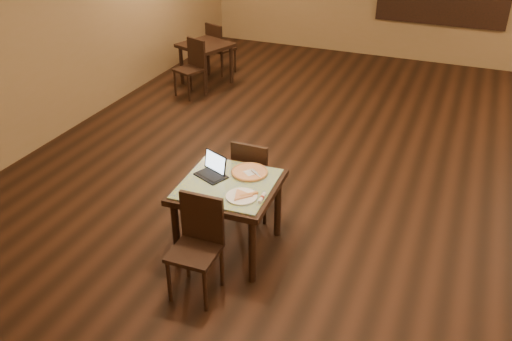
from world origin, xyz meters
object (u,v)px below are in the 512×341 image
at_px(chair_main_near, 198,240).
at_px(laptop, 213,169).
at_px(chair_main_far, 253,175).
at_px(pizza_pan, 250,173).
at_px(other_table_b_chair_near, 192,64).
at_px(tiled_table, 228,192).
at_px(other_table_b, 206,51).
at_px(other_table_b_chair_far, 218,46).

bearing_deg(chair_main_near, laptop, 103.79).
bearing_deg(chair_main_far, pizza_pan, 108.33).
xyz_separation_m(chair_main_near, other_table_b_chair_near, (-2.29, 4.15, -0.01)).
distance_m(tiled_table, other_table_b_chair_near, 4.21).
xyz_separation_m(tiled_table, other_table_b, (-2.32, 4.07, -0.07)).
bearing_deg(laptop, chair_main_far, 92.25).
height_order(other_table_b, other_table_b_chair_far, other_table_b_chair_far).
bearing_deg(other_table_b_chair_near, other_table_b_chair_far, 113.18).
height_order(chair_main_near, chair_main_far, chair_main_near).
relative_size(tiled_table, other_table_b, 1.00).
bearing_deg(laptop, other_table_b_chair_far, 138.56).
bearing_deg(pizza_pan, other_table_b_chair_near, 126.25).
distance_m(tiled_table, pizza_pan, 0.29).
xyz_separation_m(tiled_table, pizza_pan, (0.12, 0.24, 0.11)).
height_order(tiled_table, other_table_b_chair_far, other_table_b_chair_far).
xyz_separation_m(other_table_b, other_table_b_chair_far, (-0.03, 0.54, -0.07)).
bearing_deg(other_table_b_chair_near, laptop, -38.42).
distance_m(chair_main_near, chair_main_far, 1.24).
bearing_deg(other_table_b, other_table_b_chair_far, 113.18).
xyz_separation_m(chair_main_near, other_table_b_chair_far, (-2.34, 5.22, -0.01)).
height_order(tiled_table, chair_main_near, chair_main_near).
distance_m(tiled_table, chair_main_near, 0.63).
relative_size(laptop, pizza_pan, 1.00).
distance_m(chair_main_far, pizza_pan, 0.47).
xyz_separation_m(laptop, other_table_b, (-2.12, 3.97, -0.23)).
height_order(chair_main_near, other_table_b, chair_main_near).
relative_size(tiled_table, laptop, 2.77).
bearing_deg(other_table_b_chair_far, chair_main_far, 140.71).
relative_size(tiled_table, pizza_pan, 2.76).
xyz_separation_m(tiled_table, other_table_b_chair_near, (-2.29, 3.53, -0.14)).
relative_size(chair_main_far, other_table_b_chair_far, 1.00).
bearing_deg(chair_main_near, other_table_b_chair_near, 117.23).
relative_size(chair_main_far, pizza_pan, 2.62).
bearing_deg(other_table_b, pizza_pan, -37.26).
bearing_deg(other_table_b_chair_near, chair_main_near, -40.88).
distance_m(chair_main_near, other_table_b, 5.22).
xyz_separation_m(laptop, other_table_b_chair_far, (-2.15, 4.51, -0.30)).
bearing_deg(pizza_pan, other_table_b_chair_far, 119.47).
bearing_deg(other_table_b_chair_near, chair_main_far, -31.56).
distance_m(chair_main_far, other_table_b_chair_far, 4.62).
bearing_deg(tiled_table, other_table_b, 116.71).
bearing_deg(other_table_b_chair_near, pizza_pan, -33.53).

